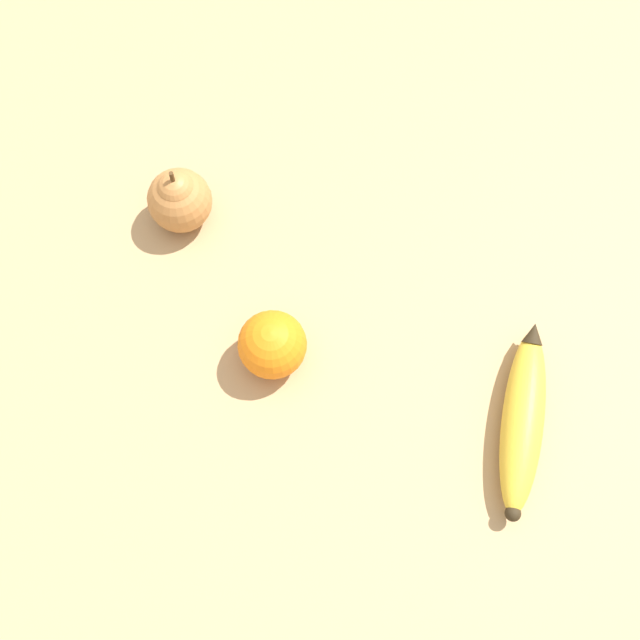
% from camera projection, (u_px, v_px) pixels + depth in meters
% --- Properties ---
extents(ground_plane, '(3.00, 3.00, 0.00)m').
position_uv_depth(ground_plane, '(405.00, 378.00, 0.81)').
color(ground_plane, tan).
extents(banana, '(0.10, 0.21, 0.04)m').
position_uv_depth(banana, '(523.00, 418.00, 0.77)').
color(banana, gold).
rests_on(banana, ground_plane).
extents(orange, '(0.07, 0.07, 0.07)m').
position_uv_depth(orange, '(272.00, 345.00, 0.79)').
color(orange, orange).
rests_on(orange, ground_plane).
extents(pear, '(0.07, 0.07, 0.09)m').
position_uv_depth(pear, '(179.00, 199.00, 0.85)').
color(pear, '#B2753D').
rests_on(pear, ground_plane).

